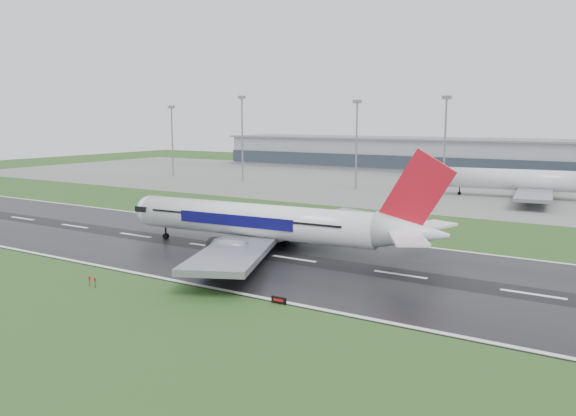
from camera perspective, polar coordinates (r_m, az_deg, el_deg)
The scene contains 11 objects.
ground at distance 115.23m, azimuth -7.94°, elevation -3.77°, with size 520.00×520.00×0.00m, color #23481A.
runway at distance 115.21m, azimuth -7.94°, elevation -3.74°, with size 400.00×45.00×0.10m, color black.
apron at distance 224.59m, azimuth 12.92°, elevation 2.23°, with size 400.00×130.00×0.08m, color slate.
terminal at distance 281.18m, azimuth 16.99°, elevation 4.88°, with size 240.00×36.00×15.00m, color gray.
main_airliner at distance 107.49m, azimuth -1.42°, elevation 0.65°, with size 64.87×61.78×19.15m, color white, non-canonical shape.
parked_airliner at distance 195.65m, azimuth 23.19°, elevation 3.55°, with size 63.51×59.13×18.61m, color silver, non-canonical shape.
runway_sign at distance 79.33m, azimuth -0.91°, elevation -9.11°, with size 2.30×0.26×1.04m, color black, non-canonical shape.
floodmast_0 at distance 255.47m, azimuth -11.34°, elevation 6.33°, with size 0.64×0.64×29.22m, color gray.
floodmast_1 at distance 231.45m, azimuth -4.53°, elevation 6.65°, with size 0.64×0.64×32.61m, color gray.
floodmast_2 at distance 205.91m, azimuth 6.76°, elevation 6.02°, with size 0.64×0.64×30.21m, color gray.
floodmast_3 at distance 194.65m, azimuth 15.20°, elevation 5.73°, with size 0.64×0.64×31.00m, color gray.
Camera 1 is at (72.33, -86.16, 24.94)m, focal length 36.04 mm.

